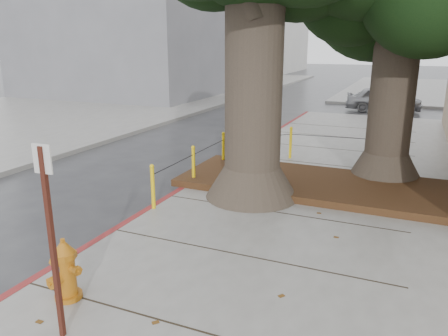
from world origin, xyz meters
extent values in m
plane|color=#28282B|center=(0.00, 0.00, 0.00)|extent=(140.00, 140.00, 0.00)
cube|color=slate|center=(-14.00, 10.00, 0.07)|extent=(14.00, 60.00, 0.15)
cube|color=maroon|center=(-2.00, 2.50, 0.07)|extent=(0.14, 26.00, 0.16)
cube|color=black|center=(0.90, 3.90, 0.23)|extent=(6.40, 2.60, 0.16)
cube|color=slate|center=(-15.00, 22.00, 6.00)|extent=(12.00, 16.00, 12.00)
cube|color=silver|center=(-17.00, 45.00, 7.50)|extent=(12.00, 18.00, 15.00)
cone|color=#4C3F33|center=(-0.30, 2.70, 0.50)|extent=(2.04, 2.04, 0.70)
cylinder|color=#4C3F33|center=(-0.30, 2.70, 2.53)|extent=(1.20, 1.20, 4.22)
cone|color=#4C3F33|center=(2.30, 5.20, 0.50)|extent=(1.77, 1.77, 0.70)
cylinder|color=#4C3F33|center=(2.30, 5.20, 2.32)|extent=(1.04, 1.04, 3.84)
cylinder|color=yellow|center=(-1.90, 1.20, 0.60)|extent=(0.08, 0.08, 0.90)
sphere|color=yellow|center=(-1.90, 1.20, 1.05)|extent=(0.09, 0.09, 0.09)
cylinder|color=yellow|center=(-1.90, 3.00, 0.60)|extent=(0.08, 0.08, 0.90)
sphere|color=yellow|center=(-1.90, 3.00, 1.05)|extent=(0.09, 0.09, 0.09)
cylinder|color=yellow|center=(-1.90, 4.80, 0.60)|extent=(0.08, 0.08, 0.90)
sphere|color=yellow|center=(-1.90, 4.80, 1.05)|extent=(0.09, 0.09, 0.09)
cylinder|color=yellow|center=(-0.40, 6.30, 0.60)|extent=(0.08, 0.08, 0.90)
sphere|color=yellow|center=(-0.40, 6.30, 1.05)|extent=(0.09, 0.09, 0.09)
cylinder|color=yellow|center=(1.80, 6.50, 0.60)|extent=(0.08, 0.08, 0.90)
sphere|color=yellow|center=(1.80, 6.50, 1.05)|extent=(0.09, 0.09, 0.09)
cylinder|color=black|center=(-1.90, 2.10, 0.87)|extent=(0.02, 1.80, 0.02)
cylinder|color=black|center=(-1.90, 3.90, 0.87)|extent=(0.02, 1.80, 0.02)
cylinder|color=black|center=(-1.15, 5.55, 0.87)|extent=(1.51, 1.51, 0.02)
cylinder|color=black|center=(0.70, 6.40, 0.87)|extent=(2.20, 0.22, 0.02)
cylinder|color=#BC6A13|center=(-1.17, -2.07, 0.18)|extent=(0.41, 0.41, 0.07)
cylinder|color=#BC6A13|center=(-1.17, -2.07, 0.49)|extent=(0.28, 0.28, 0.56)
cylinder|color=#BC6A13|center=(-1.17, -2.07, 0.78)|extent=(0.37, 0.37, 0.08)
cone|color=#BC6A13|center=(-1.17, -2.07, 0.88)|extent=(0.34, 0.34, 0.16)
cylinder|color=#BC6A13|center=(-1.17, -2.07, 0.98)|extent=(0.07, 0.07, 0.06)
cylinder|color=#BC6A13|center=(-1.31, -2.04, 0.62)|extent=(0.17, 0.12, 0.10)
cylinder|color=#BC6A13|center=(-1.03, -2.09, 0.62)|extent=(0.17, 0.12, 0.10)
cylinder|color=#BC6A13|center=(-1.19, -2.20, 0.49)|extent=(0.17, 0.18, 0.15)
cube|color=#5999D8|center=(-1.19, -2.19, 0.64)|extent=(0.08, 0.02, 0.08)
cube|color=#471911|center=(-0.68, -2.70, 1.28)|extent=(0.06, 0.06, 2.27)
cube|color=silver|center=(-0.68, -2.70, 2.28)|extent=(0.23, 0.03, 0.32)
imported|color=#929397|center=(1.36, 18.01, 0.64)|extent=(3.91, 1.97, 1.28)
imported|color=black|center=(-12.75, 17.17, 0.59)|extent=(2.07, 4.19, 1.17)
camera|label=1|loc=(2.78, -5.95, 3.44)|focal=35.00mm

